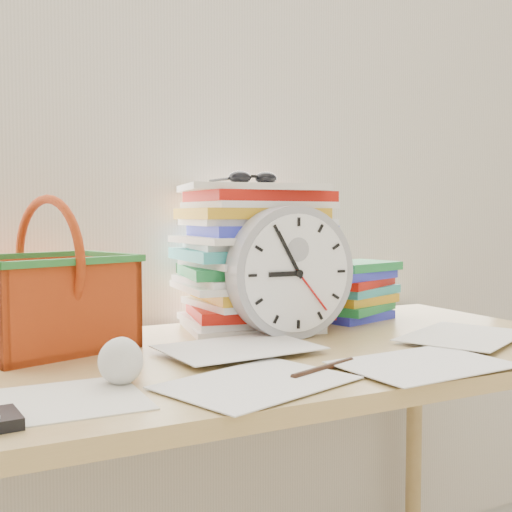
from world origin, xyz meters
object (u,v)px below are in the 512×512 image
desk (260,387)px  book_stack (352,290)px  clock (291,272)px  paper_stack (254,257)px  basket (48,275)px

desk → book_stack: book_stack is taller
clock → desk: bearing=-147.2°
desk → book_stack: 0.46m
paper_stack → book_stack: paper_stack is taller
desk → paper_stack: (0.10, 0.21, 0.24)m
clock → book_stack: (0.26, 0.15, -0.07)m
clock → book_stack: size_ratio=1.14×
desk → book_stack: bearing=30.3°
basket → clock: bearing=-31.2°
clock → basket: 0.48m
paper_stack → clock: size_ratio=1.18×
desk → paper_stack: 0.33m
book_stack → basket: bearing=-176.7°
desk → book_stack: (0.37, 0.22, 0.15)m
desk → basket: bearing=154.2°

